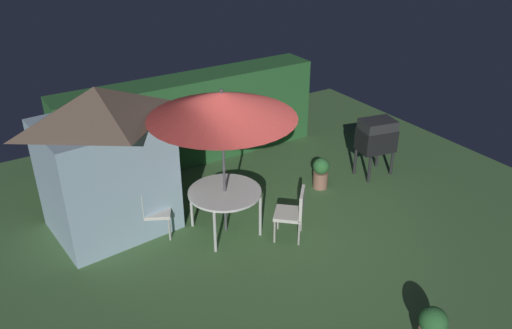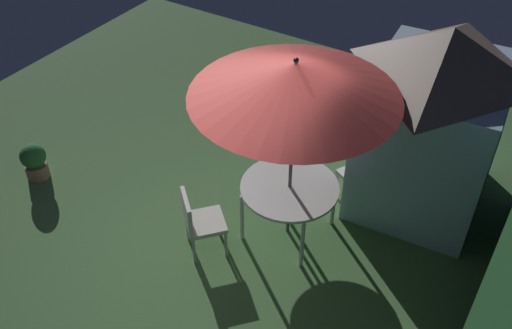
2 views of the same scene
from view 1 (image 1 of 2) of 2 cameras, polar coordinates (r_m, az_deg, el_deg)
name	(u,v)px [view 1 (image 1 of 2)]	position (r m, az deg, el deg)	size (l,w,h in m)	color
ground_plane	(285,236)	(8.72, 3.31, -8.01)	(11.00, 11.00, 0.00)	#47703D
hedge_backdrop	(192,119)	(10.95, -7.19, 5.06)	(5.61, 0.82, 1.83)	#28602D
garden_shed	(105,159)	(8.68, -16.52, 0.56)	(2.15, 1.85, 2.53)	#9EBCD1
patio_table	(225,194)	(8.48, -3.50, -3.34)	(1.22, 1.22, 0.78)	white
patio_umbrella	(222,105)	(7.79, -3.83, 6.61)	(2.33, 2.33, 2.55)	#4C4C51
bbq_grill	(377,137)	(10.49, 13.29, 3.06)	(0.79, 0.64, 1.20)	black
chair_near_shed	(294,211)	(8.42, 4.25, -5.17)	(0.65, 0.65, 0.90)	silver
chair_far_side	(151,208)	(8.65, -11.58, -4.75)	(0.62, 0.62, 0.90)	silver
potted_plant_by_shed	(432,326)	(7.08, 19.07, -16.68)	(0.36, 0.36, 0.56)	#936651
potted_plant_by_grill	(321,172)	(10.03, 7.24, -0.86)	(0.32, 0.32, 0.63)	#936651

